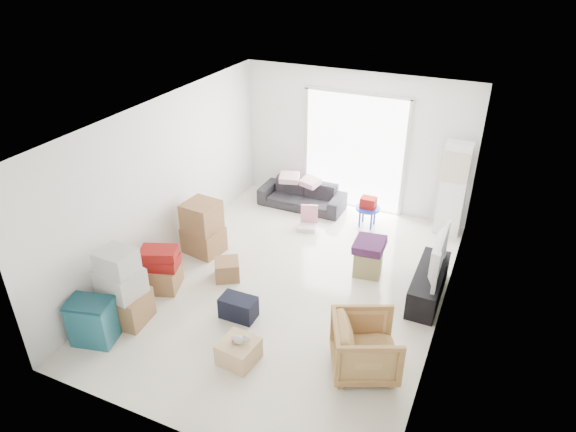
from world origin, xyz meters
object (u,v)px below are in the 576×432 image
(armchair, at_px, (366,344))
(wood_crate, at_px, (239,351))
(storage_bins, at_px, (92,321))
(sofa, at_px, (302,192))
(ac_tower, at_px, (453,189))
(kids_table, at_px, (368,206))
(ottoman, at_px, (368,262))
(television, at_px, (431,268))
(tv_console, at_px, (428,284))

(armchair, distance_m, wood_crate, 1.62)
(armchair, relative_size, storage_bins, 1.25)
(sofa, bearing_deg, wood_crate, -77.51)
(ac_tower, xyz_separation_m, kids_table, (-1.41, -0.36, -0.46))
(armchair, distance_m, storage_bins, 3.60)
(sofa, relative_size, storage_bins, 2.62)
(ottoman, xyz_separation_m, kids_table, (-0.46, 1.49, 0.20))
(armchair, bearing_deg, wood_crate, 84.51)
(kids_table, relative_size, wood_crate, 1.30)
(sofa, xyz_separation_m, ottoman, (1.87, -1.70, -0.12))
(television, xyz_separation_m, wood_crate, (-1.95, -2.35, -0.37))
(sofa, bearing_deg, kids_table, -8.15)
(ac_tower, bearing_deg, storage_bins, -128.19)
(tv_console, distance_m, ottoman, 1.03)
(tv_console, xyz_separation_m, armchair, (-0.44, -1.83, 0.18))
(tv_console, bearing_deg, ac_tower, 91.38)
(ac_tower, relative_size, ottoman, 4.14)
(ac_tower, distance_m, kids_table, 1.52)
(ottoman, bearing_deg, armchair, -74.71)
(television, distance_m, wood_crate, 3.08)
(tv_console, bearing_deg, sofa, 146.15)
(ottoman, bearing_deg, ac_tower, 62.82)
(ac_tower, xyz_separation_m, storage_bins, (-3.85, -4.89, -0.55))
(television, bearing_deg, storage_bins, 124.77)
(wood_crate, bearing_deg, armchair, 18.84)
(tv_console, distance_m, television, 0.30)
(ottoman, height_order, wood_crate, ottoman)
(sofa, bearing_deg, armchair, -56.77)
(armchair, height_order, ottoman, armchair)
(tv_console, distance_m, armchair, 1.89)
(armchair, height_order, kids_table, armchair)
(ac_tower, height_order, sofa, ac_tower)
(television, relative_size, wood_crate, 2.44)
(armchair, height_order, wood_crate, armchair)
(armchair, height_order, storage_bins, armchair)
(kids_table, bearing_deg, armchair, -74.00)
(kids_table, bearing_deg, sofa, 171.55)
(television, height_order, sofa, sofa)
(armchair, bearing_deg, television, -37.78)
(television, xyz_separation_m, armchair, (-0.44, -1.83, -0.12))
(sofa, bearing_deg, ottoman, -41.97)
(wood_crate, bearing_deg, ac_tower, 66.77)
(storage_bins, height_order, kids_table, storage_bins)
(kids_table, bearing_deg, wood_crate, -96.92)
(armchair, distance_m, ottoman, 2.14)
(ac_tower, distance_m, sofa, 2.88)
(sofa, distance_m, kids_table, 1.44)
(ottoman, xyz_separation_m, wood_crate, (-0.95, -2.57, -0.06))
(armchair, bearing_deg, tv_console, -37.78)
(armchair, relative_size, ottoman, 1.94)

